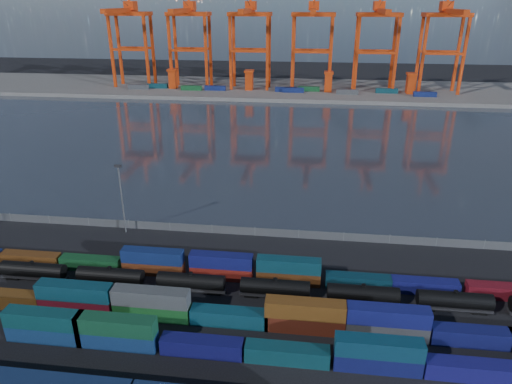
# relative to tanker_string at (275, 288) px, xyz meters

# --- Properties ---
(ground) EXTENTS (700.00, 700.00, 0.00)m
(ground) POSITION_rel_tanker_string_xyz_m (-6.55, -5.13, -1.99)
(ground) COLOR black
(ground) RESTS_ON ground
(harbor_water) EXTENTS (700.00, 700.00, 0.00)m
(harbor_water) POSITION_rel_tanker_string_xyz_m (-6.55, 99.87, -1.99)
(harbor_water) COLOR #272E39
(harbor_water) RESTS_ON ground
(far_quay) EXTENTS (700.00, 70.00, 2.00)m
(far_quay) POSITION_rel_tanker_string_xyz_m (-6.55, 204.87, -0.99)
(far_quay) COLOR #514F4C
(far_quay) RESTS_ON ground
(container_row_south) EXTENTS (140.16, 2.55, 5.44)m
(container_row_south) POSITION_rel_tanker_string_xyz_m (-10.88, -15.65, 0.39)
(container_row_south) COLOR #3E4043
(container_row_south) RESTS_ON ground
(container_row_mid) EXTENTS (142.49, 2.64, 5.62)m
(container_row_mid) POSITION_rel_tanker_string_xyz_m (-7.62, -8.33, 0.16)
(container_row_mid) COLOR #424647
(container_row_mid) RESTS_ON ground
(container_row_north) EXTENTS (141.09, 2.46, 5.24)m
(container_row_north) POSITION_rel_tanker_string_xyz_m (-11.21, 4.93, -0.12)
(container_row_north) COLOR #0F274C
(container_row_north) RESTS_ON ground
(tanker_string) EXTENTS (136.93, 2.78, 3.98)m
(tanker_string) POSITION_rel_tanker_string_xyz_m (0.00, 0.00, 0.00)
(tanker_string) COLOR black
(tanker_string) RESTS_ON ground
(waterfront_fence) EXTENTS (160.12, 0.12, 2.20)m
(waterfront_fence) POSITION_rel_tanker_string_xyz_m (-6.55, 22.87, -0.99)
(waterfront_fence) COLOR #595B5E
(waterfront_fence) RESTS_ON ground
(yard_light_mast) EXTENTS (1.60, 0.40, 16.60)m
(yard_light_mast) POSITION_rel_tanker_string_xyz_m (-36.55, 20.87, 7.30)
(yard_light_mast) COLOR slate
(yard_light_mast) RESTS_ON ground
(gantry_cranes) EXTENTS (198.74, 45.59, 61.73)m
(gantry_cranes) POSITION_rel_tanker_string_xyz_m (-14.05, 198.23, 35.85)
(gantry_cranes) COLOR red
(gantry_cranes) RESTS_ON ground
(quay_containers) EXTENTS (172.58, 10.99, 2.60)m
(quay_containers) POSITION_rel_tanker_string_xyz_m (-17.55, 190.33, 1.31)
(quay_containers) COLOR navy
(quay_containers) RESTS_ON far_quay
(straddle_carriers) EXTENTS (140.00, 7.00, 11.10)m
(straddle_carriers) POSITION_rel_tanker_string_xyz_m (-9.05, 194.87, 5.83)
(straddle_carriers) COLOR red
(straddle_carriers) RESTS_ON far_quay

